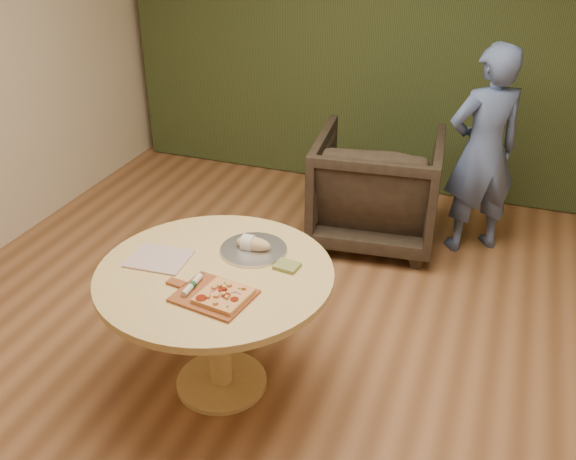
# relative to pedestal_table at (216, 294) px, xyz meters

# --- Properties ---
(room_shell) EXTENTS (5.04, 6.04, 2.84)m
(room_shell) POSITION_rel_pedestal_table_xyz_m (0.28, 0.04, 0.79)
(room_shell) COLOR #97613C
(room_shell) RESTS_ON ground
(curtain) EXTENTS (4.80, 0.14, 2.78)m
(curtain) POSITION_rel_pedestal_table_xyz_m (0.28, 2.94, 0.79)
(curtain) COLOR #283317
(curtain) RESTS_ON ground
(pedestal_table) EXTENTS (1.21, 1.21, 0.75)m
(pedestal_table) POSITION_rel_pedestal_table_xyz_m (0.00, 0.00, 0.00)
(pedestal_table) COLOR #DEB972
(pedestal_table) RESTS_ON ground
(pizza_paddle) EXTENTS (0.47, 0.33, 0.01)m
(pizza_paddle) POSITION_rel_pedestal_table_xyz_m (0.09, -0.21, 0.15)
(pizza_paddle) COLOR brown
(pizza_paddle) RESTS_ON pedestal_table
(flatbread_pizza) EXTENTS (0.25, 0.25, 0.04)m
(flatbread_pizza) POSITION_rel_pedestal_table_xyz_m (0.15, -0.22, 0.17)
(flatbread_pizza) COLOR #E29D58
(flatbread_pizza) RESTS_ON pizza_paddle
(cutlery_roll) EXTENTS (0.03, 0.20, 0.03)m
(cutlery_roll) POSITION_rel_pedestal_table_xyz_m (-0.02, -0.19, 0.17)
(cutlery_roll) COLOR beige
(cutlery_roll) RESTS_ON pizza_paddle
(newspaper) EXTENTS (0.32, 0.27, 0.01)m
(newspaper) POSITION_rel_pedestal_table_xyz_m (-0.32, 0.00, 0.15)
(newspaper) COLOR silver
(newspaper) RESTS_ON pedestal_table
(serving_tray) EXTENTS (0.36, 0.36, 0.02)m
(serving_tray) POSITION_rel_pedestal_table_xyz_m (0.11, 0.25, 0.15)
(serving_tray) COLOR silver
(serving_tray) RESTS_ON pedestal_table
(bread_roll) EXTENTS (0.19, 0.09, 0.09)m
(bread_roll) POSITION_rel_pedestal_table_xyz_m (0.10, 0.25, 0.18)
(bread_roll) COLOR tan
(bread_roll) RESTS_ON serving_tray
(green_packet) EXTENTS (0.13, 0.11, 0.02)m
(green_packet) POSITION_rel_pedestal_table_xyz_m (0.33, 0.15, 0.15)
(green_packet) COLOR #5B632C
(green_packet) RESTS_ON pedestal_table
(armchair) EXTENTS (1.00, 0.94, 0.94)m
(armchair) POSITION_rel_pedestal_table_xyz_m (0.41, 1.92, -0.14)
(armchair) COLOR black
(armchair) RESTS_ON ground
(person_standing) EXTENTS (0.68, 0.62, 1.55)m
(person_standing) POSITION_rel_pedestal_table_xyz_m (1.13, 2.04, 0.17)
(person_standing) COLOR #4C6195
(person_standing) RESTS_ON ground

